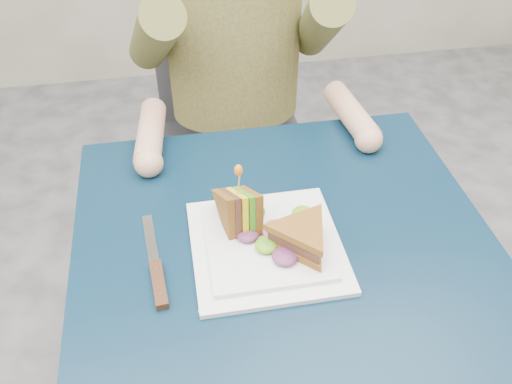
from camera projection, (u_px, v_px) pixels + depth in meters
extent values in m
cube|color=black|center=(287.00, 254.00, 0.96)|extent=(0.75, 0.75, 0.03)
cylinder|color=#595B5E|center=(134.00, 274.00, 1.40)|extent=(0.04, 0.04, 0.70)
cylinder|color=#595B5E|center=(371.00, 243.00, 1.48)|extent=(0.04, 0.04, 0.70)
cube|color=#47474C|center=(236.00, 151.00, 1.63)|extent=(0.42, 0.40, 0.04)
cube|color=#47474C|center=(225.00, 47.00, 1.59)|extent=(0.42, 0.03, 0.46)
cylinder|color=#47474C|center=(187.00, 253.00, 1.63)|extent=(0.02, 0.02, 0.43)
cylinder|color=#47474C|center=(303.00, 238.00, 1.68)|extent=(0.02, 0.02, 0.43)
cylinder|color=#47474C|center=(179.00, 182.00, 1.88)|extent=(0.02, 0.02, 0.43)
cylinder|color=#47474C|center=(281.00, 170.00, 1.93)|extent=(0.02, 0.02, 0.43)
cylinder|color=brown|center=(233.00, 20.00, 1.33)|extent=(0.34, 0.34, 0.52)
cylinder|color=brown|center=(154.00, 36.00, 1.23)|extent=(0.15, 0.39, 0.31)
cylinder|color=tan|center=(150.00, 134.00, 1.16)|extent=(0.08, 0.20, 0.06)
sphere|color=tan|center=(149.00, 163.00, 1.09)|extent=(0.06, 0.06, 0.06)
cylinder|color=brown|center=(320.00, 24.00, 1.28)|extent=(0.15, 0.39, 0.31)
cylinder|color=tan|center=(351.00, 113.00, 1.22)|extent=(0.08, 0.20, 0.06)
sphere|color=tan|center=(369.00, 139.00, 1.15)|extent=(0.06, 0.06, 0.06)
cube|color=white|center=(267.00, 246.00, 0.95)|extent=(0.26, 0.26, 0.01)
cube|color=white|center=(267.00, 242.00, 0.94)|extent=(0.21, 0.21, 0.01)
cube|color=silver|center=(206.00, 284.00, 0.89)|extent=(0.04, 0.12, 0.00)
cube|color=silver|center=(212.00, 248.00, 0.95)|extent=(0.03, 0.03, 0.00)
cube|color=silver|center=(210.00, 237.00, 0.97)|extent=(0.01, 0.03, 0.00)
cube|color=silver|center=(212.00, 237.00, 0.97)|extent=(0.01, 0.03, 0.00)
cube|color=silver|center=(215.00, 237.00, 0.97)|extent=(0.01, 0.03, 0.00)
cube|color=silver|center=(218.00, 237.00, 0.97)|extent=(0.01, 0.03, 0.00)
cube|color=silver|center=(151.00, 242.00, 0.96)|extent=(0.03, 0.14, 0.00)
cube|color=black|center=(159.00, 284.00, 0.88)|extent=(0.03, 0.10, 0.01)
cylinder|color=silver|center=(156.00, 270.00, 0.90)|extent=(0.01, 0.01, 0.00)
cylinder|color=silver|center=(161.00, 293.00, 0.86)|extent=(0.01, 0.01, 0.00)
cylinder|color=tan|center=(239.00, 183.00, 0.90)|extent=(0.01, 0.01, 0.06)
ellipsoid|color=orange|center=(238.00, 170.00, 0.88)|extent=(0.01, 0.01, 0.02)
torus|color=#9E4C7A|center=(275.00, 231.00, 0.93)|extent=(0.04, 0.04, 0.02)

